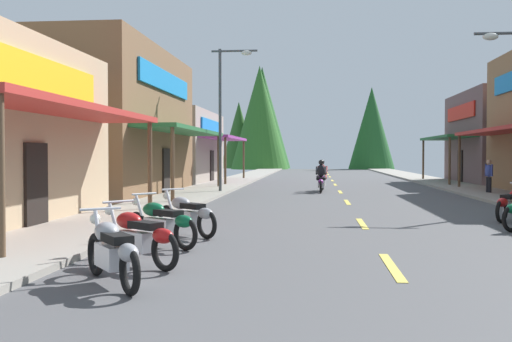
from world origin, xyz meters
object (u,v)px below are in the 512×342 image
(streetlamp_left, at_px, (227,101))
(motorcycle_parked_left_3, at_px, (187,214))
(motorcycle_parked_left_1, at_px, (137,236))
(pedestrian_by_shop, at_px, (489,175))
(motorcycle_parked_left_0, at_px, (112,250))
(motorcycle_parked_left_2, at_px, (161,222))
(rider_cruising_lead, at_px, (321,179))
(rider_cruising_trailing, at_px, (322,178))

(streetlamp_left, distance_m, motorcycle_parked_left_3, 14.89)
(motorcycle_parked_left_1, height_order, pedestrian_by_shop, pedestrian_by_shop)
(motorcycle_parked_left_0, xyz_separation_m, motorcycle_parked_left_1, (-0.09, 1.44, 0.00))
(streetlamp_left, height_order, motorcycle_parked_left_1, streetlamp_left)
(motorcycle_parked_left_2, bearing_deg, rider_cruising_lead, -65.09)
(motorcycle_parked_left_0, xyz_separation_m, pedestrian_by_shop, (10.59, 19.41, 0.44))
(motorcycle_parked_left_0, bearing_deg, pedestrian_by_shop, -65.69)
(motorcycle_parked_left_3, distance_m, rider_cruising_lead, 15.83)
(rider_cruising_lead, height_order, rider_cruising_trailing, same)
(motorcycle_parked_left_1, relative_size, rider_cruising_trailing, 0.82)
(motorcycle_parked_left_3, bearing_deg, motorcycle_parked_left_1, 130.91)
(streetlamp_left, bearing_deg, motorcycle_parked_left_0, -86.16)
(rider_cruising_lead, distance_m, pedestrian_by_shop, 7.57)
(streetlamp_left, height_order, motorcycle_parked_left_3, streetlamp_left)
(motorcycle_parked_left_1, bearing_deg, rider_cruising_trailing, -61.86)
(rider_cruising_lead, bearing_deg, motorcycle_parked_left_1, 172.03)
(motorcycle_parked_left_0, height_order, motorcycle_parked_left_1, same)
(rider_cruising_trailing, bearing_deg, motorcycle_parked_left_2, 172.64)
(rider_cruising_lead, bearing_deg, motorcycle_parked_left_3, 170.04)
(rider_cruising_lead, height_order, pedestrian_by_shop, pedestrian_by_shop)
(motorcycle_parked_left_3, height_order, rider_cruising_trailing, rider_cruising_trailing)
(motorcycle_parked_left_3, height_order, pedestrian_by_shop, pedestrian_by_shop)
(streetlamp_left, xyz_separation_m, motorcycle_parked_left_2, (1.08, -15.91, -3.85))
(streetlamp_left, height_order, motorcycle_parked_left_0, streetlamp_left)
(motorcycle_parked_left_2, relative_size, rider_cruising_trailing, 0.84)
(motorcycle_parked_left_2, relative_size, pedestrian_by_shop, 1.12)
(streetlamp_left, distance_m, rider_cruising_trailing, 6.25)
(motorcycle_parked_left_2, bearing_deg, rider_cruising_trailing, -64.60)
(rider_cruising_trailing, bearing_deg, motorcycle_parked_left_3, 172.23)
(motorcycle_parked_left_0, distance_m, pedestrian_by_shop, 22.12)
(motorcycle_parked_left_3, xyz_separation_m, rider_cruising_trailing, (3.21, 16.68, 0.17))
(motorcycle_parked_left_0, height_order, motorcycle_parked_left_3, same)
(motorcycle_parked_left_1, xyz_separation_m, pedestrian_by_shop, (10.67, 17.97, 0.44))
(motorcycle_parked_left_2, xyz_separation_m, rider_cruising_trailing, (3.38, 18.26, 0.17))
(motorcycle_parked_left_3, relative_size, rider_cruising_lead, 0.78)
(streetlamp_left, relative_size, motorcycle_parked_left_2, 3.76)
(rider_cruising_trailing, relative_size, pedestrian_by_shop, 1.33)
(rider_cruising_lead, relative_size, rider_cruising_trailing, 1.00)
(motorcycle_parked_left_1, xyz_separation_m, rider_cruising_lead, (3.19, 19.07, 0.17))
(motorcycle_parked_left_0, relative_size, rider_cruising_trailing, 0.82)
(motorcycle_parked_left_2, xyz_separation_m, rider_cruising_lead, (3.32, 17.09, 0.17))
(motorcycle_parked_left_0, height_order, motorcycle_parked_left_2, same)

